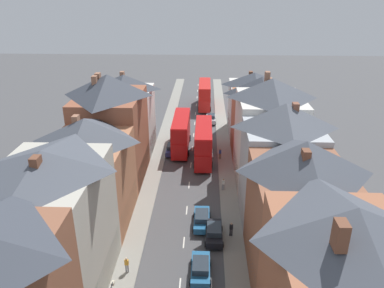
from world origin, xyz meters
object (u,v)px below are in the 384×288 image
car_mid_black (211,118)px  double_decker_bus_far_approaching (203,142)px  car_parked_left_a (214,232)px  car_near_blue (202,219)px  double_decker_bus_mid_street (181,132)px  pedestrian_mid_left (127,264)px  pedestrian_mid_right (231,229)px  pedestrian_far_left (223,184)px  pedestrian_far_right (220,153)px  car_mid_white (172,149)px  double_decker_bus_lead (205,94)px  car_parked_right_a (201,268)px

car_mid_black → double_decker_bus_far_approaching: bearing=-94.6°
car_parked_left_a → car_near_blue: bearing=118.1°
car_parked_left_a → car_mid_black: 35.90m
double_decker_bus_mid_street → pedestrian_mid_left: (-3.13, -28.64, -1.78)m
pedestrian_mid_right → car_near_blue: bearing=147.5°
double_decker_bus_mid_street → car_mid_black: double_decker_bus_mid_street is taller
pedestrian_far_left → pedestrian_far_right: (-0.12, 9.46, 0.00)m
pedestrian_far_right → car_near_blue: bearing=-98.5°
car_mid_black → car_mid_white: car_mid_black is taller
double_decker_bus_lead → car_parked_left_a: double_decker_bus_lead is taller
car_parked_left_a → car_mid_black: size_ratio=1.08×
double_decker_bus_lead → car_mid_white: 25.17m
car_parked_left_a → pedestrian_far_left: 10.08m
pedestrian_mid_left → car_parked_left_a: bearing=33.6°
car_mid_white → double_decker_bus_mid_street: bearing=57.6°
double_decker_bus_mid_street → car_mid_white: double_decker_bus_mid_street is taller
double_decker_bus_far_approaching → car_parked_left_a: (1.31, -19.48, -1.99)m
double_decker_bus_lead → car_mid_white: (-4.89, -24.60, -2.00)m
car_parked_left_a → double_decker_bus_far_approaching: bearing=93.8°
car_parked_right_a → pedestrian_mid_right: pedestrian_mid_right is taller
double_decker_bus_far_approaching → car_parked_right_a: 24.94m
car_mid_white → pedestrian_mid_right: size_ratio=2.67×
double_decker_bus_mid_street → pedestrian_far_left: (6.26, -13.32, -1.78)m
double_decker_bus_mid_street → car_parked_left_a: double_decker_bus_mid_street is taller
double_decker_bus_mid_street → car_parked_left_a: bearing=-78.1°
double_decker_bus_lead → double_decker_bus_far_approaching: (0.00, -26.40, 0.00)m
car_parked_right_a → double_decker_bus_lead: bearing=90.0°
car_parked_left_a → pedestrian_mid_right: 1.87m
car_near_blue → double_decker_bus_far_approaching: bearing=90.0°
double_decker_bus_far_approaching → car_mid_white: bearing=159.9°
pedestrian_far_right → car_parked_right_a: bearing=-95.8°
double_decker_bus_far_approaching → pedestrian_mid_left: (-6.73, -24.81, -1.78)m
double_decker_bus_far_approaching → car_mid_black: size_ratio=2.71×
car_near_blue → pedestrian_mid_right: (3.10, -1.98, 0.23)m
double_decker_bus_mid_street → car_parked_left_a: size_ratio=2.51×
pedestrian_far_left → double_decker_bus_mid_street: bearing=115.2°
double_decker_bus_lead → pedestrian_mid_left: double_decker_bus_lead is taller
double_decker_bus_lead → pedestrian_mid_left: 51.68m
car_near_blue → car_parked_left_a: 2.76m
car_parked_left_a → car_parked_right_a: size_ratio=1.01×
car_mid_black → car_parked_left_a: bearing=-90.0°
car_mid_black → pedestrian_far_left: bearing=-87.0°
pedestrian_far_right → pedestrian_mid_left: bearing=-110.5°
car_parked_left_a → car_parked_right_a: (-1.30, -5.38, -0.02)m
pedestrian_mid_left → pedestrian_mid_right: same height
car_near_blue → pedestrian_far_left: size_ratio=2.81×
car_parked_left_a → pedestrian_mid_left: pedestrian_mid_left is taller
double_decker_bus_lead → car_near_blue: size_ratio=2.39×
double_decker_bus_far_approaching → pedestrian_mid_right: double_decker_bus_far_approaching is taller
car_parked_left_a → car_mid_white: car_parked_left_a is taller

